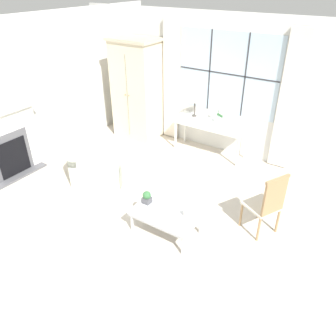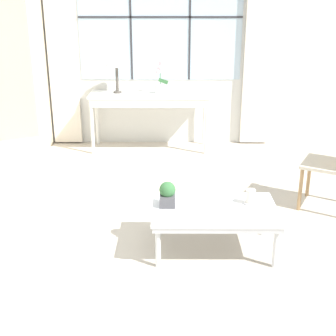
{
  "view_description": "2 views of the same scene",
  "coord_description": "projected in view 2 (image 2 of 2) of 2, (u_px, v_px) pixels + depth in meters",
  "views": [
    {
      "loc": [
        2.58,
        -3.11,
        3.4
      ],
      "look_at": [
        0.23,
        0.49,
        0.83
      ],
      "focal_mm": 35.0,
      "sensor_mm": 36.0,
      "label": 1
    },
    {
      "loc": [
        0.13,
        -3.3,
        1.96
      ],
      "look_at": [
        0.11,
        0.41,
        0.57
      ],
      "focal_mm": 50.0,
      "sensor_mm": 36.0,
      "label": 2
    }
  ],
  "objects": [
    {
      "name": "coffee_table",
      "position": [
        215.0,
        213.0,
        3.7
      ],
      "size": [
        0.99,
        0.62,
        0.37
      ],
      "color": "silver",
      "rests_on": "ground_plane"
    },
    {
      "name": "potted_plant_small",
      "position": [
        167.0,
        194.0,
        3.69
      ],
      "size": [
        0.13,
        0.13,
        0.2
      ],
      "color": "#4C4C51",
      "rests_on": "coffee_table"
    },
    {
      "name": "ground_plane",
      "position": [
        154.0,
        252.0,
        3.77
      ],
      "size": [
        14.0,
        14.0,
        0.0
      ],
      "primitive_type": "plane",
      "color": "#BCB2A3"
    },
    {
      "name": "potted_orchid",
      "position": [
        160.0,
        81.0,
        6.01
      ],
      "size": [
        0.18,
        0.14,
        0.42
      ],
      "color": "white",
      "rests_on": "console_table"
    },
    {
      "name": "pillar_candle",
      "position": [
        251.0,
        197.0,
        3.74
      ],
      "size": [
        0.11,
        0.11,
        0.14
      ],
      "color": "silver",
      "rests_on": "coffee_table"
    },
    {
      "name": "console_table",
      "position": [
        150.0,
        100.0,
        6.07
      ],
      "size": [
        1.55,
        0.49,
        0.75
      ],
      "color": "white",
      "rests_on": "ground_plane"
    },
    {
      "name": "table_lamp",
      "position": [
        116.0,
        59.0,
        5.93
      ],
      "size": [
        0.29,
        0.29,
        0.54
      ],
      "color": "#4C4742",
      "rests_on": "console_table"
    },
    {
      "name": "armoire",
      "position": [
        0.0,
        65.0,
        5.84
      ],
      "size": [
        1.07,
        0.74,
        2.23
      ],
      "color": "beige",
      "rests_on": "ground_plane"
    },
    {
      "name": "wall_back_windowed",
      "position": [
        160.0,
        39.0,
        6.11
      ],
      "size": [
        7.2,
        0.14,
        2.8
      ],
      "color": "silver",
      "rests_on": "ground_plane"
    }
  ]
}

